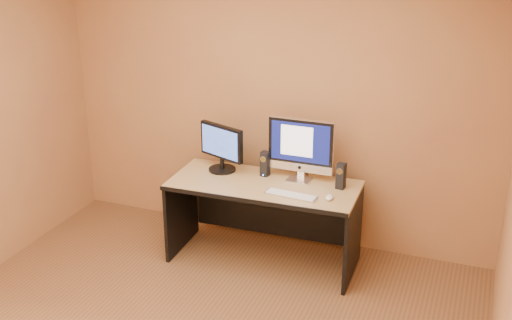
{
  "coord_description": "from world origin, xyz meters",
  "views": [
    {
      "loc": [
        1.78,
        -3.15,
        2.85
      ],
      "look_at": [
        0.07,
        1.36,
        0.97
      ],
      "focal_mm": 45.0,
      "sensor_mm": 36.0,
      "label": 1
    }
  ],
  "objects": [
    {
      "name": "imac",
      "position": [
        0.35,
        1.63,
        1.0
      ],
      "size": [
        0.56,
        0.21,
        0.54
      ],
      "primitive_type": null,
      "rotation": [
        0.0,
        0.0,
        -0.0
      ],
      "color": "silver",
      "rests_on": "desk"
    },
    {
      "name": "keyboard",
      "position": [
        0.39,
        1.3,
        0.74
      ],
      "size": [
        0.43,
        0.15,
        0.02
      ],
      "primitive_type": "cube",
      "rotation": [
        0.0,
        0.0,
        -0.08
      ],
      "color": "silver",
      "rests_on": "desk"
    },
    {
      "name": "cable_a",
      "position": [
        0.39,
        1.75,
        0.73
      ],
      "size": [
        0.1,
        0.2,
        0.01
      ],
      "primitive_type": "cylinder",
      "rotation": [
        1.57,
        0.0,
        0.44
      ],
      "color": "black",
      "rests_on": "desk"
    },
    {
      "name": "mouse",
      "position": [
        0.69,
        1.35,
        0.75
      ],
      "size": [
        0.06,
        0.1,
        0.04
      ],
      "primitive_type": "ellipsoid",
      "rotation": [
        0.0,
        0.0,
        0.07
      ],
      "color": "silver",
      "rests_on": "desk"
    },
    {
      "name": "speaker_right",
      "position": [
        0.72,
        1.59,
        0.84
      ],
      "size": [
        0.08,
        0.08,
        0.22
      ],
      "primitive_type": null,
      "rotation": [
        0.0,
        0.0,
        -0.14
      ],
      "color": "black",
      "rests_on": "desk"
    },
    {
      "name": "walls",
      "position": [
        0.0,
        0.0,
        1.3
      ],
      "size": [
        4.0,
        4.0,
        2.6
      ],
      "primitive_type": null,
      "color": "#9C703F",
      "rests_on": "ground"
    },
    {
      "name": "cable_b",
      "position": [
        0.32,
        1.76,
        0.73
      ],
      "size": [
        0.11,
        0.15,
        0.01
      ],
      "primitive_type": "cylinder",
      "rotation": [
        1.57,
        0.0,
        -0.62
      ],
      "color": "black",
      "rests_on": "desk"
    },
    {
      "name": "speaker_left",
      "position": [
        0.05,
        1.63,
        0.84
      ],
      "size": [
        0.08,
        0.08,
        0.22
      ],
      "primitive_type": null,
      "rotation": [
        0.0,
        0.0,
        -0.14
      ],
      "color": "black",
      "rests_on": "desk"
    },
    {
      "name": "desk",
      "position": [
        0.1,
        1.46,
        0.36
      ],
      "size": [
        1.59,
        0.73,
        0.73
      ],
      "primitive_type": null,
      "rotation": [
        0.0,
        0.0,
        0.02
      ],
      "color": "tan",
      "rests_on": "ground"
    },
    {
      "name": "second_monitor",
      "position": [
        -0.34,
        1.6,
        0.94
      ],
      "size": [
        0.53,
        0.39,
        0.41
      ],
      "primitive_type": null,
      "rotation": [
        0.0,
        0.0,
        -0.37
      ],
      "color": "black",
      "rests_on": "desk"
    }
  ]
}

